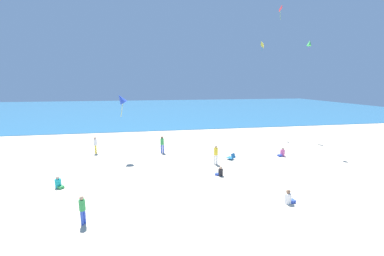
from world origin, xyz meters
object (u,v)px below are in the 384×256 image
object	(u,v)px
person_0	(288,198)
kite_yellow	(262,45)
person_1	(282,153)
person_2	(95,144)
person_5	(82,208)
person_4	(58,183)
person_7	(216,153)
kite_green	(309,43)
person_6	(220,172)
kite_red	(281,9)
beach_chair_near_camera	(232,157)
person_3	(162,143)
kite_blue	(121,99)

from	to	relation	value
person_0	kite_yellow	world-z (taller)	kite_yellow
person_1	kite_yellow	distance (m)	14.71
person_2	person_5	size ratio (longest dim) A/B	1.13
person_1	person_4	world-z (taller)	person_1
person_7	kite_green	bearing A→B (deg)	-42.72
person_4	person_6	distance (m)	10.40
person_6	person_7	size ratio (longest dim) A/B	0.44
person_0	kite_red	bearing A→B (deg)	57.45
beach_chair_near_camera	person_0	bearing A→B (deg)	141.97
beach_chair_near_camera	person_0	world-z (taller)	person_0
person_6	kite_yellow	distance (m)	19.38
beach_chair_near_camera	kite_yellow	bearing A→B (deg)	-76.70
person_3	kite_blue	world-z (taller)	kite_blue
person_2	person_3	bearing A→B (deg)	-15.60
person_3	kite_red	size ratio (longest dim) A/B	0.94
person_1	kite_green	size ratio (longest dim) A/B	0.86
person_4	person_6	size ratio (longest dim) A/B	1.10
person_4	person_5	xyz separation A→B (m)	(2.51, -4.46, 0.52)
beach_chair_near_camera	person_4	xyz separation A→B (m)	(-12.41, -3.41, 0.03)
kite_green	kite_blue	size ratio (longest dim) A/B	0.46
beach_chair_near_camera	person_5	distance (m)	12.66
kite_green	kite_blue	distance (m)	17.81
beach_chair_near_camera	kite_red	world-z (taller)	kite_red
person_2	person_7	distance (m)	11.15
person_1	kite_blue	xyz separation A→B (m)	(-13.73, 2.13, 4.77)
person_4	person_6	world-z (taller)	person_4
kite_yellow	person_1	bearing A→B (deg)	-103.54
beach_chair_near_camera	person_3	distance (m)	6.46
person_5	person_1	bearing A→B (deg)	56.09
person_3	person_4	xyz separation A→B (m)	(-6.77, -6.50, -0.63)
kite_yellow	person_7	bearing A→B (deg)	-128.72
person_6	kite_red	world-z (taller)	kite_red
person_6	person_2	bearing A→B (deg)	-0.01
person_7	kite_red	xyz separation A→B (m)	(11.00, 11.12, 14.30)
person_0	person_3	xyz separation A→B (m)	(-6.09, 10.84, 0.62)
person_0	kite_green	world-z (taller)	kite_green
person_7	person_0	bearing A→B (deg)	-134.57
person_4	kite_yellow	xyz separation A→B (m)	(19.53, 13.45, 10.67)
person_3	person_7	distance (m)	5.64
person_7	kite_yellow	distance (m)	17.24
beach_chair_near_camera	person_6	distance (m)	3.86
beach_chair_near_camera	person_4	bearing A→B (deg)	64.01
person_0	person_3	distance (m)	12.45
person_4	person_7	xyz separation A→B (m)	(10.76, 2.52, 0.62)
person_7	kite_blue	distance (m)	9.03
kite_red	person_1	bearing A→B (deg)	-114.63
person_1	person_6	bearing A→B (deg)	15.04
beach_chair_near_camera	kite_blue	bearing A→B (deg)	34.27
person_4	kite_red	size ratio (longest dim) A/B	0.45
kite_yellow	person_3	bearing A→B (deg)	-151.40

